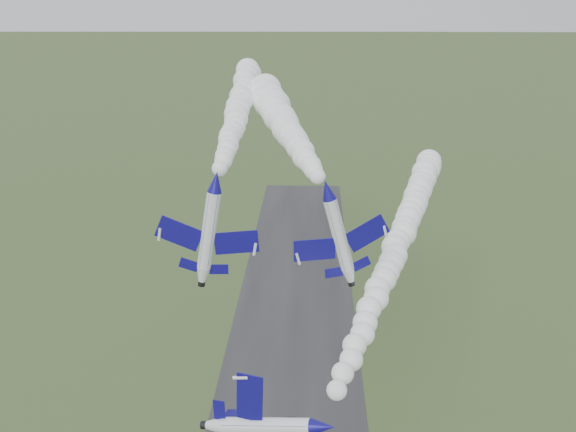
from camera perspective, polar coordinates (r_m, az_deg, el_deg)
jet_lead at (r=53.36m, az=3.14°, el=-18.28°), size 5.60×11.75×9.62m
smoke_trail_jet_lead at (r=86.27m, az=9.96°, el=-1.78°), size 23.12×70.55×4.45m
jet_pair_left at (r=67.24m, az=-6.44°, el=3.04°), size 10.94×13.29×3.61m
smoke_trail_jet_pair_left at (r=104.26m, az=-4.35°, el=9.77°), size 8.49×70.10×4.94m
jet_pair_right at (r=66.68m, az=3.52°, el=2.33°), size 10.40×12.65×3.88m
smoke_trail_jet_pair_right at (r=94.94m, az=-0.40°, el=8.32°), size 16.25×54.43×5.77m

